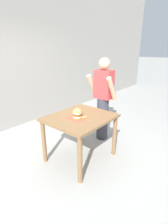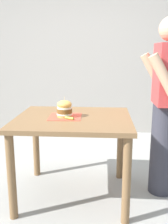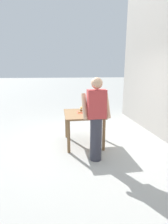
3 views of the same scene
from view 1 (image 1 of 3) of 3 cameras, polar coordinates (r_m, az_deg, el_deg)
ground_plane at (r=3.26m, az=-1.16°, el=-14.53°), size 80.00×80.00×0.00m
patio_table at (r=2.94m, az=-1.25°, el=-3.79°), size 0.92×1.06×0.79m
serving_paper at (r=2.83m, az=-2.22°, el=-1.85°), size 0.31×0.31×0.00m
sandwich at (r=2.80m, az=-2.26°, el=-0.41°), size 0.14×0.14×0.19m
pickle_spear at (r=2.80m, az=0.00°, el=-1.77°), size 0.06×0.09×0.02m
diner_across_table at (r=3.58m, az=6.22°, el=4.29°), size 0.55×0.35×1.69m
building_wall at (r=5.85m, az=-4.97°, el=28.31°), size 0.30×10.00×5.40m
parked_car_mid_block at (r=14.85m, az=-5.45°, el=15.58°), size 4.24×1.90×1.60m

